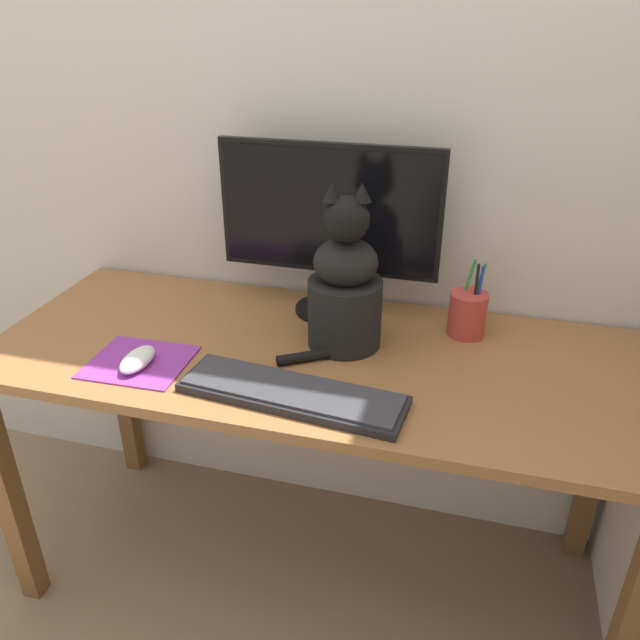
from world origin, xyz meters
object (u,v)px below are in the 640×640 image
Objects in this scene: computer_mouse_left at (138,359)px; cat at (345,288)px; monitor at (329,220)px; keyboard at (292,393)px; pen_cup at (468,313)px.

cat is (0.41, 0.22, 0.12)m from computer_mouse_left.
keyboard is at bearing -86.01° from monitor.
pen_cup is (0.35, -0.03, -0.19)m from monitor.
pen_cup is at bearing 26.67° from computer_mouse_left.
keyboard is at bearing -3.68° from computer_mouse_left.
monitor is at bearing 104.25° from cat.
pen_cup is (0.32, 0.36, 0.04)m from keyboard.
cat is 2.09× the size of pen_cup.
computer_mouse_left is at bearing -153.33° from pen_cup.
monitor reaches higher than pen_cup.
pen_cup reaches higher than keyboard.
keyboard is (0.03, -0.40, -0.23)m from monitor.
monitor is 1.41× the size of cat.
monitor is 0.40m from pen_cup.
cat is at bearing -155.77° from pen_cup.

